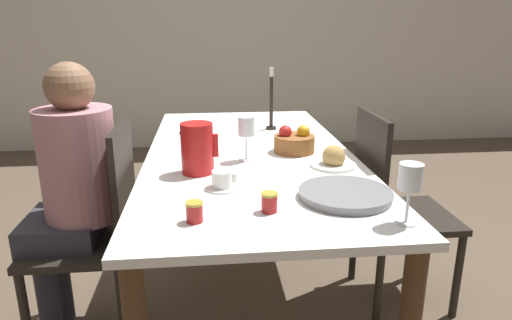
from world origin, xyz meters
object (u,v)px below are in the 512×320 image
at_px(red_pitcher, 197,148).
at_px(fruit_bowl, 294,142).
at_px(wine_glass_water, 246,128).
at_px(jam_jar_amber, 194,211).
at_px(jam_jar_red, 271,201).
at_px(chair_opposite, 392,206).
at_px(bread_plate, 334,159).
at_px(wine_glass_juice, 410,180).
at_px(teacup_near_person, 222,181).
at_px(chair_person_side, 98,230).
at_px(candlestick_tall, 271,105).
at_px(serving_tray, 345,194).
at_px(person_seated, 72,181).

height_order(red_pitcher, fruit_bowl, red_pitcher).
distance_m(wine_glass_water, jam_jar_amber, 0.67).
bearing_deg(jam_jar_red, fruit_bowl, 73.36).
bearing_deg(chair_opposite, jam_jar_red, -49.93).
bearing_deg(wine_glass_water, jam_jar_red, -86.95).
bearing_deg(bread_plate, jam_jar_amber, -138.97).
height_order(wine_glass_water, wine_glass_juice, wine_glass_water).
relative_size(teacup_near_person, jam_jar_amber, 1.98).
bearing_deg(jam_jar_red, chair_person_side, 147.29).
relative_size(bread_plate, fruit_bowl, 1.02).
bearing_deg(jam_jar_red, candlestick_tall, 82.12).
xyz_separation_m(red_pitcher, jam_jar_amber, (-0.00, -0.48, -0.07)).
bearing_deg(serving_tray, wine_glass_juice, -59.92).
relative_size(red_pitcher, jam_jar_amber, 3.14).
bearing_deg(candlestick_tall, bread_plate, -76.69).
bearing_deg(red_pitcher, bread_plate, 2.36).
height_order(wine_glass_juice, jam_jar_red, wine_glass_juice).
distance_m(chair_opposite, fruit_bowl, 0.55).
bearing_deg(jam_jar_amber, red_pitcher, 89.71).
xyz_separation_m(person_seated, jam_jar_amber, (0.51, -0.52, 0.07)).
bearing_deg(chair_person_side, wine_glass_juice, -117.61).
bearing_deg(red_pitcher, jam_jar_red, -60.36).
bearing_deg(jam_jar_red, bread_plate, 53.61).
relative_size(chair_person_side, chair_opposite, 1.00).
bearing_deg(teacup_near_person, fruit_bowl, 52.19).
height_order(person_seated, wine_glass_water, person_seated).
height_order(person_seated, teacup_near_person, person_seated).
distance_m(chair_person_side, wine_glass_water, 0.76).
bearing_deg(person_seated, chair_person_side, -112.16).
height_order(chair_opposite, jam_jar_red, chair_opposite).
height_order(chair_opposite, person_seated, person_seated).
relative_size(red_pitcher, candlestick_tall, 0.59).
height_order(red_pitcher, wine_glass_water, red_pitcher).
height_order(chair_person_side, jam_jar_amber, chair_person_side).
bearing_deg(jam_jar_red, wine_glass_juice, -18.04).
relative_size(bread_plate, jam_jar_amber, 2.98).
xyz_separation_m(chair_opposite, jam_jar_red, (-0.66, -0.55, 0.27)).
distance_m(chair_person_side, chair_opposite, 1.33).
height_order(chair_person_side, wine_glass_juice, chair_person_side).
distance_m(red_pitcher, jam_jar_red, 0.49).
distance_m(jam_jar_amber, candlestick_tall, 1.29).
bearing_deg(candlestick_tall, wine_glass_juice, -79.51).
bearing_deg(red_pitcher, wine_glass_water, 35.50).
relative_size(wine_glass_water, serving_tray, 0.60).
xyz_separation_m(wine_glass_water, jam_jar_amber, (-0.21, -0.63, -0.11)).
distance_m(wine_glass_water, bread_plate, 0.40).
xyz_separation_m(jam_jar_amber, jam_jar_red, (0.24, 0.05, 0.00)).
relative_size(red_pitcher, serving_tray, 0.63).
xyz_separation_m(red_pitcher, wine_glass_juice, (0.64, -0.56, 0.04)).
relative_size(person_seated, bread_plate, 6.04).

